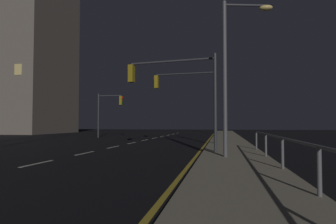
{
  "coord_description": "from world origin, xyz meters",
  "views": [
    {
      "loc": [
        6.97,
        -1.17,
        1.54
      ],
      "look_at": [
        1.95,
        26.11,
        2.63
      ],
      "focal_mm": 31.25,
      "sensor_mm": 36.0,
      "label": 1
    }
  ],
  "objects_px": {
    "traffic_light_near_left": "(173,83)",
    "traffic_light_overhead_east": "(109,107)",
    "traffic_light_far_right": "(187,91)",
    "street_lamp_mid_block": "(233,61)",
    "street_lamp_far_end": "(224,105)"
  },
  "relations": [
    {
      "from": "traffic_light_near_left",
      "to": "traffic_light_overhead_east",
      "type": "bearing_deg",
      "value": 122.35
    },
    {
      "from": "traffic_light_far_right",
      "to": "street_lamp_mid_block",
      "type": "relative_size",
      "value": 0.8
    },
    {
      "from": "street_lamp_far_end",
      "to": "street_lamp_mid_block",
      "type": "bearing_deg",
      "value": -89.71
    },
    {
      "from": "traffic_light_overhead_east",
      "to": "street_lamp_far_end",
      "type": "relative_size",
      "value": 0.73
    },
    {
      "from": "street_lamp_mid_block",
      "to": "traffic_light_overhead_east",
      "type": "bearing_deg",
      "value": 125.95
    },
    {
      "from": "traffic_light_overhead_east",
      "to": "traffic_light_near_left",
      "type": "height_order",
      "value": "traffic_light_near_left"
    },
    {
      "from": "traffic_light_far_right",
      "to": "traffic_light_near_left",
      "type": "xyz_separation_m",
      "value": [
        -0.0,
        -6.2,
        -0.26
      ]
    },
    {
      "from": "traffic_light_far_right",
      "to": "traffic_light_overhead_east",
      "type": "bearing_deg",
      "value": 137.29
    },
    {
      "from": "traffic_light_far_right",
      "to": "street_lamp_far_end",
      "type": "height_order",
      "value": "street_lamp_far_end"
    },
    {
      "from": "street_lamp_far_end",
      "to": "street_lamp_mid_block",
      "type": "distance_m",
      "value": 28.53
    },
    {
      "from": "traffic_light_overhead_east",
      "to": "street_lamp_mid_block",
      "type": "bearing_deg",
      "value": -54.05
    },
    {
      "from": "traffic_light_overhead_east",
      "to": "traffic_light_near_left",
      "type": "distance_m",
      "value": 17.69
    },
    {
      "from": "traffic_light_far_right",
      "to": "street_lamp_far_end",
      "type": "distance_m",
      "value": 20.27
    },
    {
      "from": "traffic_light_near_left",
      "to": "street_lamp_far_end",
      "type": "distance_m",
      "value": 26.42
    },
    {
      "from": "traffic_light_far_right",
      "to": "street_lamp_mid_block",
      "type": "height_order",
      "value": "street_lamp_mid_block"
    }
  ]
}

